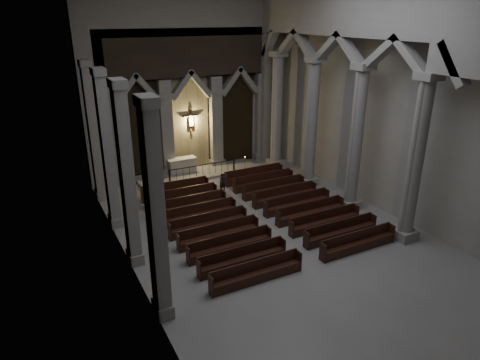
{
  "coord_description": "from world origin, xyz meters",
  "views": [
    {
      "loc": [
        -10.16,
        -15.27,
        10.32
      ],
      "look_at": [
        -0.72,
        3.0,
        2.3
      ],
      "focal_mm": 32.0,
      "sensor_mm": 36.0,
      "label": 1
    }
  ],
  "objects_px": {
    "candle_stand_right": "(245,169)",
    "worshipper": "(223,183)",
    "pews": "(255,214)",
    "candle_stand_left": "(163,184)",
    "altar_rail": "(203,169)",
    "altar": "(182,165)"
  },
  "relations": [
    {
      "from": "altar",
      "to": "worshipper",
      "type": "relative_size",
      "value": 1.65
    },
    {
      "from": "altar",
      "to": "pews",
      "type": "bearing_deg",
      "value": -83.0
    },
    {
      "from": "candle_stand_right",
      "to": "worshipper",
      "type": "distance_m",
      "value": 3.46
    },
    {
      "from": "altar",
      "to": "candle_stand_left",
      "type": "xyz_separation_m",
      "value": [
        -2.05,
        -2.08,
        -0.29
      ]
    },
    {
      "from": "worshipper",
      "to": "candle_stand_right",
      "type": "bearing_deg",
      "value": 47.55
    },
    {
      "from": "candle_stand_right",
      "to": "worshipper",
      "type": "relative_size",
      "value": 1.06
    },
    {
      "from": "altar_rail",
      "to": "pews",
      "type": "xyz_separation_m",
      "value": [
        0.0,
        -7.17,
        -0.32
      ]
    },
    {
      "from": "candle_stand_left",
      "to": "worshipper",
      "type": "bearing_deg",
      "value": -32.31
    },
    {
      "from": "altar",
      "to": "candle_stand_right",
      "type": "relative_size",
      "value": 1.56
    },
    {
      "from": "altar_rail",
      "to": "candle_stand_left",
      "type": "relative_size",
      "value": 3.57
    },
    {
      "from": "altar",
      "to": "pews",
      "type": "xyz_separation_m",
      "value": [
        1.03,
        -8.4,
        -0.35
      ]
    },
    {
      "from": "candle_stand_left",
      "to": "altar_rail",
      "type": "bearing_deg",
      "value": 15.36
    },
    {
      "from": "candle_stand_left",
      "to": "pews",
      "type": "bearing_deg",
      "value": -64.0
    },
    {
      "from": "candle_stand_right",
      "to": "pews",
      "type": "xyz_separation_m",
      "value": [
        -2.83,
        -6.45,
        -0.04
      ]
    },
    {
      "from": "altar",
      "to": "altar_rail",
      "type": "height_order",
      "value": "altar"
    },
    {
      "from": "altar_rail",
      "to": "pews",
      "type": "height_order",
      "value": "altar_rail"
    },
    {
      "from": "pews",
      "to": "altar",
      "type": "bearing_deg",
      "value": 97.0
    },
    {
      "from": "altar_rail",
      "to": "pews",
      "type": "relative_size",
      "value": 0.46
    },
    {
      "from": "candle_stand_left",
      "to": "worshipper",
      "type": "xyz_separation_m",
      "value": [
        3.21,
        -2.03,
        0.23
      ]
    },
    {
      "from": "altar_rail",
      "to": "candle_stand_left",
      "type": "distance_m",
      "value": 3.21
    },
    {
      "from": "candle_stand_left",
      "to": "pews",
      "type": "relative_size",
      "value": 0.13
    },
    {
      "from": "candle_stand_left",
      "to": "worshipper",
      "type": "distance_m",
      "value": 3.81
    }
  ]
}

